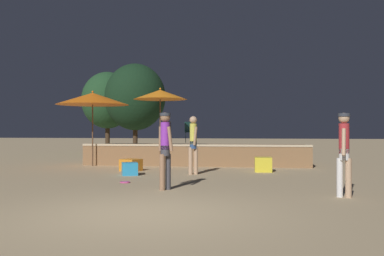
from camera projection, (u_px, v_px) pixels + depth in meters
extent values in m
plane|color=tan|center=(141.00, 214.00, 7.22)|extent=(120.00, 120.00, 0.00)
cube|color=olive|center=(198.00, 154.00, 17.85)|extent=(8.91, 3.00, 0.78)
cube|color=#CCB793|center=(193.00, 145.00, 16.41)|extent=(8.91, 0.12, 0.08)
cylinder|color=brown|center=(93.00, 135.00, 16.71)|extent=(0.05, 0.05, 2.40)
cone|color=orange|center=(93.00, 99.00, 16.72)|extent=(2.83, 2.83, 0.47)
sphere|color=orange|center=(93.00, 92.00, 16.72)|extent=(0.08, 0.08, 0.08)
cylinder|color=brown|center=(160.00, 133.00, 16.57)|extent=(0.05, 0.05, 2.60)
cone|color=orange|center=(160.00, 95.00, 16.57)|extent=(2.07, 2.07, 0.37)
sphere|color=orange|center=(160.00, 89.00, 16.57)|extent=(0.08, 0.08, 0.08)
cube|color=yellow|center=(263.00, 164.00, 14.40)|extent=(0.58, 0.58, 0.50)
cube|color=orange|center=(131.00, 165.00, 14.67)|extent=(0.76, 0.76, 0.41)
cube|color=#2D9EDB|center=(130.00, 169.00, 13.34)|extent=(0.61, 0.61, 0.40)
cylinder|color=#997051|center=(162.00, 172.00, 10.04)|extent=(0.13, 0.13, 0.85)
cylinder|color=#3F3F47|center=(168.00, 172.00, 10.17)|extent=(0.13, 0.13, 0.85)
cylinder|color=#3F3F47|center=(165.00, 151.00, 10.11)|extent=(0.22, 0.22, 0.24)
cylinder|color=purple|center=(165.00, 136.00, 10.11)|extent=(0.22, 0.22, 0.65)
cylinder|color=#997051|center=(170.00, 139.00, 9.98)|extent=(0.19, 0.17, 0.58)
cylinder|color=#997051|center=(160.00, 139.00, 10.24)|extent=(0.12, 0.12, 0.58)
sphere|color=#997051|center=(165.00, 117.00, 10.11)|extent=(0.23, 0.23, 0.23)
cylinder|color=#333842|center=(165.00, 114.00, 10.11)|extent=(0.25, 0.25, 0.07)
cylinder|color=white|center=(340.00, 178.00, 9.02)|extent=(0.13, 0.13, 0.82)
cylinder|color=tan|center=(348.00, 178.00, 8.95)|extent=(0.13, 0.13, 0.82)
cylinder|color=white|center=(344.00, 154.00, 8.99)|extent=(0.21, 0.21, 0.24)
cylinder|color=#B22D33|center=(344.00, 138.00, 8.99)|extent=(0.21, 0.21, 0.63)
cylinder|color=tan|center=(344.00, 142.00, 8.83)|extent=(0.12, 0.22, 0.57)
cylinder|color=tan|center=(344.00, 141.00, 9.15)|extent=(0.10, 0.13, 0.57)
sphere|color=tan|center=(344.00, 118.00, 8.99)|extent=(0.22, 0.22, 0.22)
cylinder|color=#333842|center=(344.00, 115.00, 8.99)|extent=(0.25, 0.25, 0.07)
cylinder|color=tan|center=(196.00, 161.00, 13.61)|extent=(0.13, 0.13, 0.86)
cylinder|color=tan|center=(191.00, 161.00, 13.55)|extent=(0.13, 0.13, 0.86)
cylinder|color=#2D4C7F|center=(193.00, 145.00, 13.58)|extent=(0.22, 0.22, 0.24)
cylinder|color=#D8D14C|center=(193.00, 134.00, 13.59)|extent=(0.22, 0.22, 0.66)
cylinder|color=tan|center=(191.00, 136.00, 13.76)|extent=(0.17, 0.23, 0.59)
cylinder|color=tan|center=(195.00, 136.00, 13.42)|extent=(0.18, 0.24, 0.59)
sphere|color=tan|center=(193.00, 120.00, 13.59)|extent=(0.23, 0.23, 0.23)
cylinder|color=#2D3338|center=(163.00, 138.00, 17.91)|extent=(0.02, 0.02, 0.45)
cylinder|color=#2D3338|center=(161.00, 138.00, 17.61)|extent=(0.02, 0.02, 0.45)
cylinder|color=#2D3338|center=(170.00, 138.00, 17.85)|extent=(0.02, 0.02, 0.45)
cylinder|color=#2D3338|center=(168.00, 138.00, 17.55)|extent=(0.02, 0.02, 0.45)
cylinder|color=#2D3338|center=(166.00, 132.00, 17.73)|extent=(0.40, 0.40, 0.02)
cube|color=#2D3338|center=(170.00, 127.00, 17.70)|extent=(0.05, 0.36, 0.45)
cylinder|color=#1E4C47|center=(190.00, 137.00, 18.32)|extent=(0.02, 0.02, 0.45)
cylinder|color=#1E4C47|center=(195.00, 137.00, 18.52)|extent=(0.02, 0.02, 0.45)
cylinder|color=#1E4C47|center=(186.00, 137.00, 18.55)|extent=(0.02, 0.02, 0.45)
cylinder|color=#1E4C47|center=(191.00, 137.00, 18.74)|extent=(0.02, 0.02, 0.45)
cylinder|color=#1E4C47|center=(191.00, 132.00, 18.53)|extent=(0.40, 0.40, 0.02)
cube|color=#1E4C47|center=(188.00, 127.00, 18.66)|extent=(0.25, 0.29, 0.45)
cylinder|color=#E54C99|center=(125.00, 182.00, 11.44)|extent=(0.27, 0.27, 0.03)
cylinder|color=#3D2B1C|center=(135.00, 139.00, 25.34)|extent=(0.28, 0.28, 1.74)
ellipsoid|color=black|center=(135.00, 97.00, 25.35)|extent=(3.60, 3.60, 3.96)
cylinder|color=#3D2B1C|center=(108.00, 138.00, 26.95)|extent=(0.28, 0.28, 1.81)
ellipsoid|color=#1E4223|center=(108.00, 100.00, 26.96)|extent=(3.25, 3.25, 3.57)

